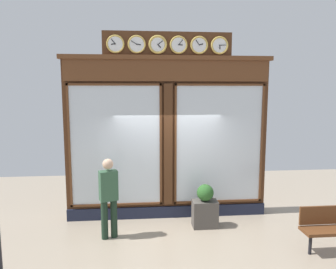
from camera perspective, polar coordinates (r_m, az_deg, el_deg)
The scene contains 4 objects.
shop_facade at distance 7.68m, azimuth -0.08°, elevation -0.31°, with size 4.90×0.42×4.39m.
pedestrian at distance 6.83m, azimuth -10.52°, elevation -10.52°, with size 0.41×0.33×1.69m.
planter_box at distance 7.50m, azimuth 6.58°, elevation -13.83°, with size 0.56×0.36×0.61m, color #4C4742.
planter_shrub at distance 7.33m, azimuth 6.64°, elevation -10.24°, with size 0.38×0.38×0.38m, color #285623.
Camera 1 is at (0.69, 7.45, 3.06)m, focal length 34.25 mm.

